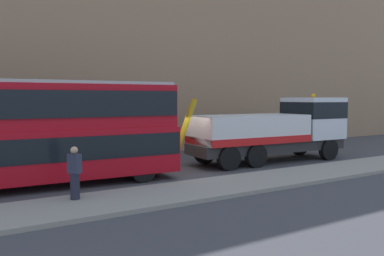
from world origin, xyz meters
The scene contains 6 objects.
ground_plane centered at (0.00, 0.00, 0.00)m, with size 120.00×120.00×0.00m, color #424247.
near_kerb centered at (0.00, -4.20, 0.07)m, with size 60.00×2.80×0.15m, color gray.
building_facade centered at (0.00, 6.63, 8.07)m, with size 60.00×1.50×16.00m.
recovery_tow_truck centered at (5.85, -0.38, 1.76)m, with size 10.20×3.07×3.67m.
double_decker_bus centered at (-6.36, -0.36, 2.23)m, with size 11.13×3.07×4.06m.
pedestrian_onlooker centered at (-5.78, -3.50, 0.99)m, with size 0.42×0.48×1.71m.
Camera 1 is at (-9.18, -16.22, 3.40)m, focal length 37.29 mm.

